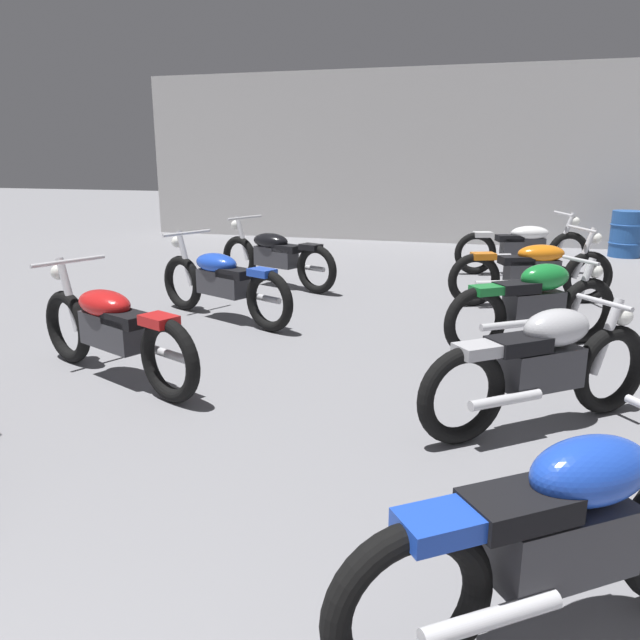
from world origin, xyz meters
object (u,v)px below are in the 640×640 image
object	(u,v)px
motorcycle_right_row_1	(565,536)
motorcycle_right_row_2	(543,365)
motorcycle_right_row_5	(523,246)
motorcycle_left_row_3	(222,281)
motorcycle_left_row_4	(275,255)
motorcycle_left_row_2	(112,328)
motorcycle_right_row_3	(535,304)
oil_drum	(626,234)
motorcycle_right_row_4	(533,269)

from	to	relation	value
motorcycle_right_row_1	motorcycle_right_row_2	size ratio (longest dim) A/B	1.03
motorcycle_right_row_1	motorcycle_right_row_5	distance (m)	8.12
motorcycle_left_row_3	motorcycle_left_row_4	world-z (taller)	same
motorcycle_left_row_2	motorcycle_left_row_4	world-z (taller)	same
motorcycle_left_row_2	motorcycle_right_row_5	world-z (taller)	same
motorcycle_right_row_5	motorcycle_left_row_3	bearing A→B (deg)	-130.32
motorcycle_right_row_3	oil_drum	xyz separation A→B (m)	(1.84, 6.51, -0.03)
motorcycle_left_row_3	motorcycle_left_row_4	xyz separation A→B (m)	(-0.07, 1.94, 0.00)
motorcycle_left_row_3	motorcycle_right_row_1	distance (m)	5.34
motorcycle_right_row_2	motorcycle_left_row_4	bearing A→B (deg)	130.77
motorcycle_right_row_4	motorcycle_right_row_5	size ratio (longest dim) A/B	0.98
motorcycle_left_row_2	motorcycle_right_row_3	world-z (taller)	motorcycle_left_row_2
oil_drum	motorcycle_left_row_4	bearing A→B (deg)	-140.40
motorcycle_right_row_5	oil_drum	world-z (taller)	motorcycle_right_row_5
motorcycle_right_row_1	motorcycle_right_row_3	size ratio (longest dim) A/B	0.99
motorcycle_left_row_2	motorcycle_right_row_2	world-z (taller)	motorcycle_left_row_2
motorcycle_left_row_4	motorcycle_right_row_4	bearing A→B (deg)	-2.20
motorcycle_left_row_4	motorcycle_right_row_1	distance (m)	6.99
motorcycle_left_row_2	motorcycle_left_row_3	bearing A→B (deg)	89.39
motorcycle_left_row_3	motorcycle_right_row_2	size ratio (longest dim) A/B	1.27
motorcycle_left_row_4	motorcycle_right_row_2	world-z (taller)	motorcycle_left_row_4
motorcycle_right_row_2	motorcycle_right_row_5	size ratio (longest dim) A/B	0.76
motorcycle_right_row_2	oil_drum	world-z (taller)	motorcycle_right_row_2
motorcycle_left_row_2	motorcycle_left_row_3	world-z (taller)	same
motorcycle_left_row_2	oil_drum	xyz separation A→B (m)	(5.26, 8.42, -0.03)
motorcycle_right_row_4	oil_drum	distance (m)	4.87
motorcycle_right_row_4	motorcycle_right_row_5	distance (m)	2.17
motorcycle_right_row_1	motorcycle_right_row_3	distance (m)	3.97
motorcycle_left_row_2	oil_drum	distance (m)	9.92
motorcycle_right_row_2	motorcycle_right_row_4	size ratio (longest dim) A/B	0.78
motorcycle_left_row_4	motorcycle_right_row_5	xyz separation A→B (m)	(3.44, 2.03, 0.00)
motorcycle_right_row_1	oil_drum	world-z (taller)	motorcycle_right_row_1
motorcycle_right_row_1	oil_drum	xyz separation A→B (m)	(1.87, 10.47, -0.03)
motorcycle_right_row_3	motorcycle_right_row_4	distance (m)	1.98
motorcycle_right_row_3	motorcycle_right_row_5	world-z (taller)	motorcycle_right_row_5
motorcycle_right_row_1	motorcycle_left_row_2	bearing A→B (deg)	148.72
motorcycle_left_row_4	oil_drum	size ratio (longest dim) A/B	2.41
motorcycle_right_row_4	motorcycle_left_row_3	bearing A→B (deg)	-152.39
oil_drum	motorcycle_right_row_2	bearing A→B (deg)	-102.42
motorcycle_left_row_3	motorcycle_right_row_5	world-z (taller)	same
motorcycle_right_row_2	motorcycle_left_row_2	bearing A→B (deg)	-179.73
motorcycle_left_row_2	oil_drum	world-z (taller)	motorcycle_left_row_2
motorcycle_left_row_3	motorcycle_right_row_3	size ratio (longest dim) A/B	1.22
motorcycle_right_row_5	motorcycle_left_row_4	bearing A→B (deg)	-149.42
motorcycle_right_row_1	motorcycle_right_row_2	distance (m)	2.07
motorcycle_left_row_4	motorcycle_right_row_3	bearing A→B (deg)	-31.40
motorcycle_left_row_3	oil_drum	xyz separation A→B (m)	(5.24, 6.33, -0.03)
motorcycle_left_row_2	motorcycle_right_row_4	distance (m)	5.21
motorcycle_right_row_3	motorcycle_right_row_4	size ratio (longest dim) A/B	0.81
motorcycle_right_row_1	motorcycle_right_row_5	bearing A→B (deg)	90.00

